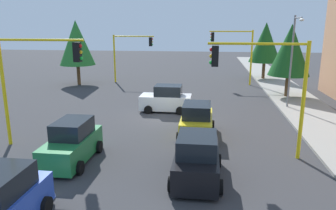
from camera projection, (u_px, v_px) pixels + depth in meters
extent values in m
plane|color=#353538|center=(163.00, 118.00, 22.37)|extent=(120.00, 120.00, 0.00)
cube|color=gray|center=(301.00, 105.00, 25.86)|extent=(80.00, 4.00, 0.15)
cone|color=silver|center=(42.00, 196.00, 12.15)|extent=(0.01, 1.10, 1.10)
cylinder|color=yellow|center=(251.00, 58.00, 34.22)|extent=(0.18, 0.18, 5.83)
cylinder|color=yellow|center=(231.00, 31.00, 33.83)|extent=(0.12, 4.50, 0.12)
cube|color=black|center=(213.00, 37.00, 34.21)|extent=(0.36, 0.32, 0.96)
sphere|color=red|center=(211.00, 34.00, 34.16)|extent=(0.18, 0.18, 0.18)
sphere|color=yellow|center=(211.00, 37.00, 34.23)|extent=(0.18, 0.18, 0.18)
sphere|color=green|center=(211.00, 40.00, 34.30)|extent=(0.18, 0.18, 0.18)
cylinder|color=yellow|center=(115.00, 59.00, 36.15)|extent=(0.18, 0.18, 5.28)
cylinder|color=yellow|center=(134.00, 36.00, 35.27)|extent=(0.12, 4.50, 0.12)
cube|color=black|center=(151.00, 42.00, 35.17)|extent=(0.36, 0.32, 0.96)
sphere|color=red|center=(152.00, 39.00, 35.08)|extent=(0.18, 0.18, 0.18)
sphere|color=yellow|center=(152.00, 42.00, 35.15)|extent=(0.18, 0.18, 0.18)
sphere|color=green|center=(152.00, 45.00, 35.22)|extent=(0.18, 0.18, 0.18)
cylinder|color=yellow|center=(303.00, 102.00, 14.98)|extent=(0.18, 0.18, 5.61)
cylinder|color=yellow|center=(257.00, 44.00, 14.63)|extent=(0.12, 4.50, 0.12)
cube|color=black|center=(215.00, 56.00, 15.00)|extent=(0.36, 0.32, 0.96)
sphere|color=red|center=(211.00, 50.00, 14.95)|extent=(0.18, 0.18, 0.18)
sphere|color=yellow|center=(211.00, 56.00, 15.02)|extent=(0.18, 0.18, 0.18)
sphere|color=green|center=(211.00, 62.00, 15.10)|extent=(0.18, 0.18, 0.18)
cylinder|color=yellow|center=(4.00, 92.00, 16.84)|extent=(0.18, 0.18, 5.73)
cylinder|color=yellow|center=(40.00, 40.00, 15.91)|extent=(0.12, 4.50, 0.12)
cube|color=black|center=(77.00, 52.00, 15.81)|extent=(0.36, 0.32, 0.96)
sphere|color=red|center=(80.00, 46.00, 15.72)|extent=(0.18, 0.18, 0.18)
sphere|color=yellow|center=(81.00, 52.00, 15.79)|extent=(0.18, 0.18, 0.18)
sphere|color=green|center=(81.00, 58.00, 15.86)|extent=(0.18, 0.18, 0.18)
cylinder|color=slate|center=(291.00, 63.00, 24.24)|extent=(0.14, 0.14, 7.00)
cylinder|color=slate|center=(298.00, 18.00, 22.58)|extent=(1.80, 0.10, 0.10)
ellipsoid|color=silver|center=(302.00, 20.00, 21.75)|extent=(0.56, 0.28, 0.20)
cylinder|color=brown|center=(287.00, 85.00, 28.56)|extent=(0.36, 0.36, 2.21)
cone|color=#19511E|center=(290.00, 50.00, 27.82)|extent=(3.53, 3.53, 4.42)
cylinder|color=brown|center=(79.00, 74.00, 35.01)|extent=(0.36, 0.36, 2.35)
cone|color=#28752D|center=(77.00, 43.00, 34.21)|extent=(3.76, 3.76, 4.70)
cylinder|color=brown|center=(263.00, 70.00, 38.24)|extent=(0.36, 0.36, 2.28)
cone|color=#19511E|center=(265.00, 42.00, 37.47)|extent=(3.66, 3.66, 4.57)
cube|color=yellow|center=(197.00, 124.00, 18.67)|extent=(3.99, 1.76, 1.05)
cube|color=black|center=(197.00, 110.00, 18.26)|extent=(2.08, 1.55, 0.76)
cylinder|color=black|center=(182.00, 124.00, 20.08)|extent=(0.60, 0.20, 0.60)
cylinder|color=black|center=(213.00, 125.00, 19.84)|extent=(0.60, 0.20, 0.60)
cylinder|color=black|center=(178.00, 137.00, 17.69)|extent=(0.60, 0.20, 0.60)
cylinder|color=black|center=(213.00, 139.00, 17.46)|extent=(0.60, 0.20, 0.60)
cube|color=#1E7238|center=(72.00, 148.00, 15.11)|extent=(4.02, 1.61, 1.05)
cube|color=black|center=(73.00, 128.00, 15.09)|extent=(2.09, 1.42, 0.76)
cylinder|color=black|center=(80.00, 168.00, 13.90)|extent=(0.60, 0.20, 0.60)
cylinder|color=black|center=(42.00, 165.00, 14.11)|extent=(0.60, 0.20, 0.60)
cylinder|color=black|center=(99.00, 147.00, 16.30)|extent=(0.60, 0.20, 0.60)
cylinder|color=black|center=(67.00, 145.00, 16.51)|extent=(0.60, 0.20, 0.60)
cube|color=black|center=(197.00, 163.00, 13.45)|extent=(4.00, 1.77, 1.05)
cube|color=black|center=(197.00, 144.00, 13.04)|extent=(2.08, 1.56, 0.76)
cylinder|color=black|center=(177.00, 159.00, 14.85)|extent=(0.60, 0.20, 0.60)
cylinder|color=black|center=(219.00, 161.00, 14.62)|extent=(0.60, 0.20, 0.60)
cylinder|color=black|center=(171.00, 184.00, 12.46)|extent=(0.60, 0.20, 0.60)
cylinder|color=black|center=(220.00, 187.00, 12.23)|extent=(0.60, 0.20, 0.60)
cube|color=white|center=(166.00, 102.00, 24.13)|extent=(1.78, 3.77, 1.05)
cube|color=black|center=(168.00, 90.00, 23.89)|extent=(1.56, 1.96, 0.76)
cylinder|color=black|center=(148.00, 110.00, 23.46)|extent=(0.20, 0.60, 0.60)
cylinder|color=black|center=(153.00, 104.00, 25.29)|extent=(0.20, 0.60, 0.60)
cylinder|color=black|center=(180.00, 111.00, 23.17)|extent=(0.20, 0.60, 0.60)
cylinder|color=black|center=(182.00, 105.00, 24.99)|extent=(0.20, 0.60, 0.60)
cylinder|color=black|center=(46.00, 205.00, 10.99)|extent=(0.60, 0.20, 0.60)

